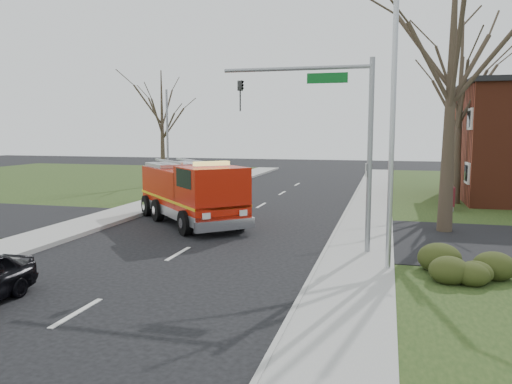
# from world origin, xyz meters

# --- Properties ---
(ground) EXTENTS (120.00, 120.00, 0.00)m
(ground) POSITION_xyz_m (0.00, 0.00, 0.00)
(ground) COLOR black
(ground) RESTS_ON ground
(sidewalk_right) EXTENTS (2.40, 80.00, 0.15)m
(sidewalk_right) POSITION_xyz_m (6.20, 0.00, 0.07)
(sidewalk_right) COLOR gray
(sidewalk_right) RESTS_ON ground
(sidewalk_left) EXTENTS (2.40, 80.00, 0.15)m
(sidewalk_left) POSITION_xyz_m (-6.20, 0.00, 0.07)
(sidewalk_left) COLOR gray
(sidewalk_left) RESTS_ON ground
(health_center_sign) EXTENTS (0.12, 2.00, 1.40)m
(health_center_sign) POSITION_xyz_m (10.50, 12.50, 0.88)
(health_center_sign) COLOR #531319
(health_center_sign) RESTS_ON ground
(hedge_corner) EXTENTS (2.80, 2.00, 0.90)m
(hedge_corner) POSITION_xyz_m (9.00, -1.00, 0.58)
(hedge_corner) COLOR #2B3312
(hedge_corner) RESTS_ON lawn_right
(bare_tree_near) EXTENTS (6.00, 6.00, 12.00)m
(bare_tree_near) POSITION_xyz_m (9.50, 6.00, 7.41)
(bare_tree_near) COLOR #3C3023
(bare_tree_near) RESTS_ON ground
(bare_tree_far) EXTENTS (5.25, 5.25, 10.50)m
(bare_tree_far) POSITION_xyz_m (11.00, 15.00, 6.49)
(bare_tree_far) COLOR #3C3023
(bare_tree_far) RESTS_ON ground
(bare_tree_left) EXTENTS (4.50, 4.50, 9.00)m
(bare_tree_left) POSITION_xyz_m (-10.00, 20.00, 5.56)
(bare_tree_left) COLOR #3C3023
(bare_tree_left) RESTS_ON ground
(traffic_signal_mast) EXTENTS (5.29, 0.18, 6.80)m
(traffic_signal_mast) POSITION_xyz_m (5.21, 1.50, 4.71)
(traffic_signal_mast) COLOR gray
(traffic_signal_mast) RESTS_ON ground
(streetlight_pole) EXTENTS (1.48, 0.16, 8.40)m
(streetlight_pole) POSITION_xyz_m (7.14, -0.50, 4.55)
(streetlight_pole) COLOR #B7BABF
(streetlight_pole) RESTS_ON ground
(utility_pole_far) EXTENTS (0.14, 0.14, 7.00)m
(utility_pole_far) POSITION_xyz_m (-6.80, 14.00, 3.50)
(utility_pole_far) COLOR gray
(utility_pole_far) RESTS_ON ground
(fire_engine) EXTENTS (7.07, 7.29, 3.06)m
(fire_engine) POSITION_xyz_m (-1.77, 5.67, 1.38)
(fire_engine) COLOR #BA1808
(fire_engine) RESTS_ON ground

